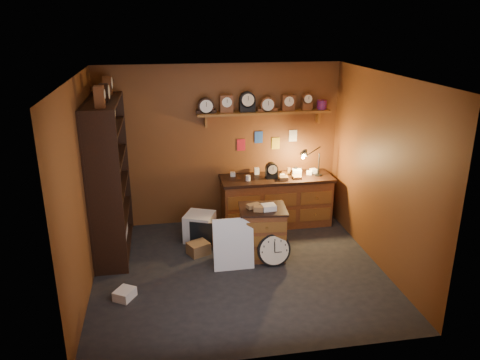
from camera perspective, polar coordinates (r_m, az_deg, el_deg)
name	(u,v)px	position (r m, az deg, el deg)	size (l,w,h in m)	color
floor	(239,271)	(6.73, -0.12, -10.98)	(4.00, 4.00, 0.00)	black
room_shell	(241,151)	(6.16, 0.11, 3.54)	(4.02, 3.62, 2.71)	brown
shelving_unit	(107,172)	(7.09, -15.95, 0.96)	(0.47, 1.60, 2.58)	black
workbench	(276,198)	(8.00, 4.43, -2.19)	(1.89, 0.66, 1.36)	brown
low_cabinet	(262,230)	(6.93, 2.75, -6.13)	(0.73, 0.64, 0.86)	brown
big_round_clock	(274,250)	(6.78, 4.15, -8.50)	(0.48, 0.16, 0.48)	black
white_panel	(234,268)	(6.80, -0.78, -10.62)	(0.57, 0.02, 0.77)	silver
mini_fridge	(200,227)	(7.51, -4.93, -5.74)	(0.57, 0.59, 0.45)	silver
floor_box_a	(198,248)	(7.15, -5.09, -8.29)	(0.30, 0.25, 0.18)	brown
floor_box_b	(125,294)	(6.28, -13.88, -13.35)	(0.21, 0.25, 0.13)	white
floor_box_c	(219,241)	(7.37, -2.63, -7.44)	(0.22, 0.19, 0.17)	brown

